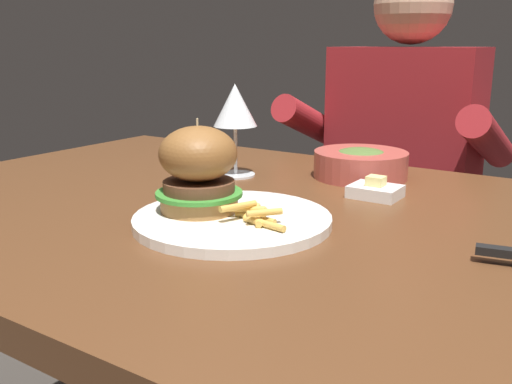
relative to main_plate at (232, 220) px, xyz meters
The scene contains 8 objects.
dining_table 0.13m from the main_plate, 110.80° to the left, with size 1.30×0.87×0.74m.
main_plate is the anchor object (origin of this frame).
burger_sandwich 0.09m from the main_plate, behind, with size 0.13×0.13×0.13m.
fries_pile 0.04m from the main_plate, ahead, with size 0.10×0.09×0.02m.
wine_glass 0.33m from the main_plate, 124.62° to the left, with size 0.08×0.08×0.18m.
butter_dish 0.27m from the main_plate, 66.13° to the left, with size 0.08×0.07×0.04m.
soup_bowl 0.38m from the main_plate, 85.25° to the left, with size 0.18×0.18×0.06m.
diner_person 0.82m from the main_plate, 92.40° to the left, with size 0.51×0.36×1.18m.
Camera 1 is at (0.48, -0.71, 0.99)m, focal length 40.00 mm.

